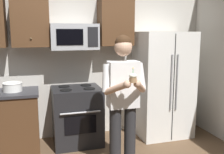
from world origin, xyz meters
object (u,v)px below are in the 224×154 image
object	(u,v)px
refrigerator	(163,84)
person	(123,97)
cupcake	(133,78)
microwave	(74,37)
oven_range	(77,116)
bowl_large_white	(12,87)

from	to	relation	value
refrigerator	person	distance (m)	1.45
person	cupcake	world-z (taller)	person
microwave	oven_range	bearing A→B (deg)	-90.02
oven_range	microwave	size ratio (longest dim) A/B	1.26
bowl_large_white	cupcake	xyz separation A→B (m)	(1.39, -1.39, 0.30)
oven_range	microwave	bearing A→B (deg)	89.98
refrigerator	oven_range	bearing A→B (deg)	178.50
refrigerator	bowl_large_white	bearing A→B (deg)	178.19
oven_range	refrigerator	xyz separation A→B (m)	(1.50, -0.04, 0.44)
oven_range	microwave	world-z (taller)	microwave
oven_range	refrigerator	distance (m)	1.56
microwave	refrigerator	bearing A→B (deg)	-6.03
refrigerator	bowl_large_white	world-z (taller)	refrigerator
person	cupcake	size ratio (longest dim) A/B	10.13
cupcake	bowl_large_white	bearing A→B (deg)	135.04
oven_range	refrigerator	bearing A→B (deg)	-1.50
refrigerator	person	world-z (taller)	refrigerator
oven_range	person	bearing A→B (deg)	-66.80
refrigerator	person	bearing A→B (deg)	-137.38
microwave	bowl_large_white	xyz separation A→B (m)	(-0.95, -0.08, -0.73)
oven_range	person	size ratio (longest dim) A/B	0.53
microwave	cupcake	size ratio (longest dim) A/B	4.26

